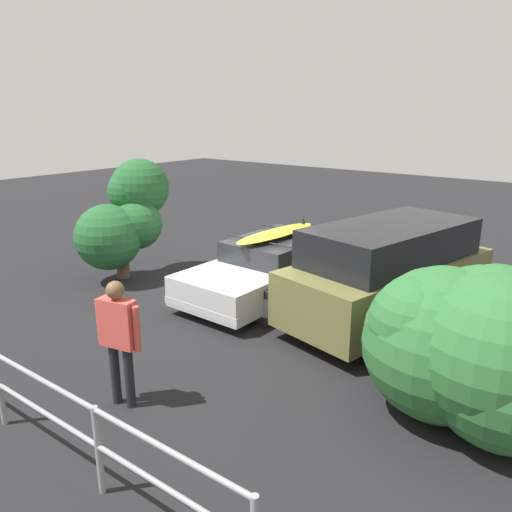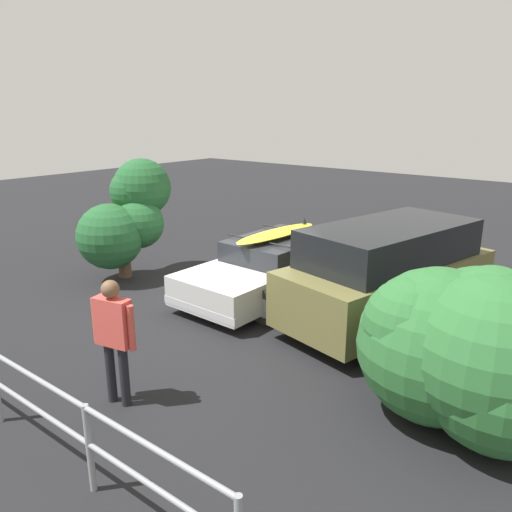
# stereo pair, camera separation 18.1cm
# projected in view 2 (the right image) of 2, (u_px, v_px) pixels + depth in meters

# --- Properties ---
(ground_plane) EXTENTS (44.00, 44.00, 0.02)m
(ground_plane) POSITION_uv_depth(u_px,v_px,m) (238.00, 297.00, 10.45)
(ground_plane) COLOR black
(ground_plane) RESTS_ON ground
(sedan_car) EXTENTS (2.50, 4.51, 1.46)m
(sedan_car) POSITION_uv_depth(u_px,v_px,m) (275.00, 266.00, 10.55)
(sedan_car) COLOR silver
(sedan_car) RESTS_ON ground
(suv_car) EXTENTS (3.05, 4.58, 1.85)m
(suv_car) POSITION_uv_depth(u_px,v_px,m) (389.00, 273.00, 8.92)
(suv_car) COLOR brown
(suv_car) RESTS_ON ground
(person_bystander) EXTENTS (0.66, 0.30, 1.73)m
(person_bystander) POSITION_uv_depth(u_px,v_px,m) (114.00, 331.00, 6.38)
(person_bystander) COLOR black
(person_bystander) RESTS_ON ground
(bush_near_left) EXTENTS (1.52, 2.35, 2.70)m
(bush_near_left) POSITION_uv_depth(u_px,v_px,m) (128.00, 213.00, 11.31)
(bush_near_left) COLOR brown
(bush_near_left) RESTS_ON ground
(bush_near_right) EXTENTS (2.69, 2.33, 2.06)m
(bush_near_right) POSITION_uv_depth(u_px,v_px,m) (466.00, 347.00, 5.91)
(bush_near_right) COLOR brown
(bush_near_right) RESTS_ON ground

